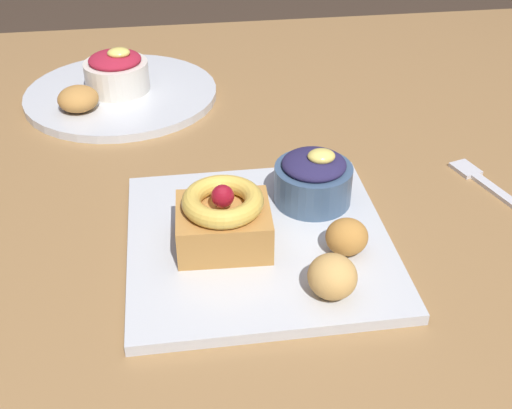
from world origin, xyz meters
The scene contains 10 objects.
dining_table centered at (0.00, 0.00, 0.65)m, with size 1.57×1.00×0.73m.
front_plate centered at (-0.01, -0.20, 0.74)m, with size 0.27×0.27×0.01m, color silver.
cake_slice centered at (-0.04, -0.20, 0.77)m, with size 0.10×0.09×0.07m.
berry_ramekin centered at (0.06, -0.14, 0.77)m, with size 0.09×0.09×0.07m.
fritter_front centered at (0.08, -0.23, 0.76)m, with size 0.04×0.04×0.04m, color #BC7F38.
fritter_middle centered at (0.05, -0.29, 0.76)m, with size 0.05×0.05×0.04m, color tan.
back_plate centered at (-0.16, 0.19, 0.74)m, with size 0.29×0.29×0.01m, color silver.
back_ramekin centered at (-0.16, 0.19, 0.77)m, with size 0.09×0.09×0.07m.
back_pastry centered at (-0.22, 0.13, 0.76)m, with size 0.06×0.06×0.03m, color #B77F3D.
fork centered at (0.28, -0.12, 0.73)m, with size 0.05×0.13×0.00m.
Camera 1 is at (-0.09, -0.73, 1.16)m, focal length 45.73 mm.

